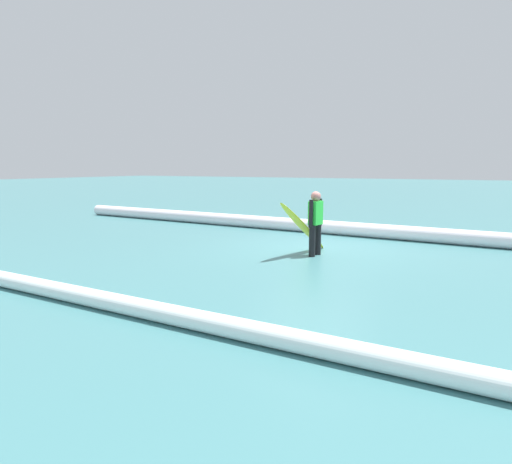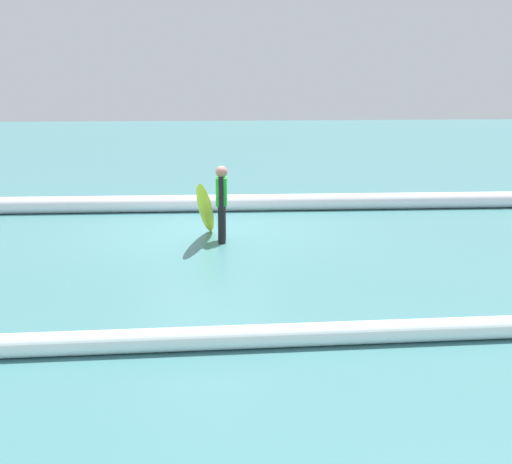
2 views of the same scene
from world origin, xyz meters
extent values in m
plane|color=#3F787C|center=(0.00, 0.00, 0.00)|extent=(121.81, 121.81, 0.00)
cylinder|color=black|center=(-0.28, 0.89, 0.35)|extent=(0.14, 0.14, 0.70)
cylinder|color=black|center=(-0.32, 0.61, 0.35)|extent=(0.14, 0.14, 0.70)
cube|color=#2DD83F|center=(-0.30, 0.75, 0.96)|extent=(0.24, 0.36, 0.52)
sphere|color=tan|center=(-0.30, 0.75, 1.32)|extent=(0.22, 0.22, 0.22)
cylinder|color=black|center=(-0.27, 0.96, 0.96)|extent=(0.09, 0.11, 0.61)
cylinder|color=black|center=(-0.32, 0.54, 0.96)|extent=(0.09, 0.11, 0.61)
ellipsoid|color=yellow|center=(0.00, 0.71, 0.61)|extent=(0.53, 1.91, 1.27)
ellipsoid|color=black|center=(0.00, 0.71, 0.62)|extent=(0.31, 1.52, 1.03)
cylinder|color=white|center=(0.85, -2.51, 0.20)|extent=(19.52, 1.56, 0.39)
cylinder|color=white|center=(-1.51, 5.83, 0.13)|extent=(25.53, 1.08, 0.26)
camera|label=1|loc=(-3.86, 10.13, 1.98)|focal=31.90mm
camera|label=2|loc=(0.53, 11.97, 2.66)|focal=43.04mm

